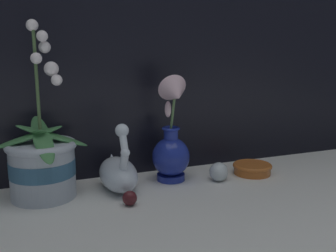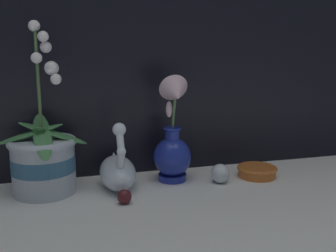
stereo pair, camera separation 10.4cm
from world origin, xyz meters
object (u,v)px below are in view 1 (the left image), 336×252
Objects in this scene: blue_vase at (172,145)px; amber_dish at (252,168)px; swan_figurine at (118,172)px; glass_sphere at (219,172)px; orchid_potted_plant at (42,162)px.

blue_vase is 2.59× the size of amber_dish.
glass_sphere is at bearing -7.02° from swan_figurine.
glass_sphere is (0.28, -0.03, -0.02)m from swan_figurine.
blue_vase reaches higher than glass_sphere.
glass_sphere is (0.12, -0.05, -0.08)m from blue_vase.
blue_vase is at bearing -0.37° from orchid_potted_plant.
orchid_potted_plant is 3.77× the size of amber_dish.
amber_dish is (0.12, 0.02, -0.01)m from glass_sphere.
blue_vase reaches higher than amber_dish.
blue_vase is 0.26m from amber_dish.
amber_dish is at bearing -2.14° from swan_figurine.
swan_figurine is 1.62× the size of amber_dish.
orchid_potted_plant is at bearing 176.85° from amber_dish.
orchid_potted_plant reaches higher than blue_vase.
orchid_potted_plant is at bearing 179.63° from blue_vase.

